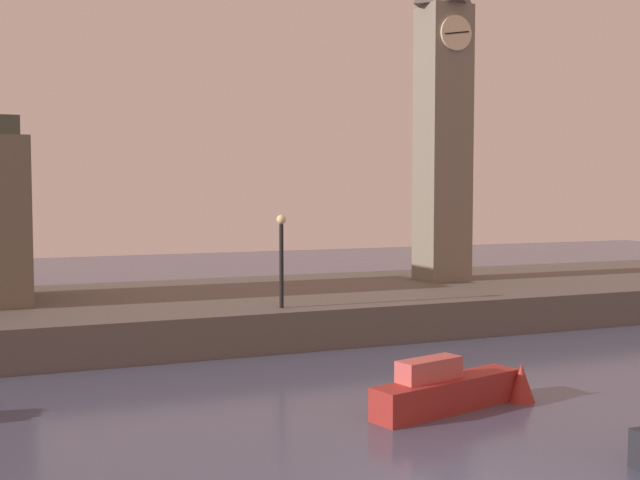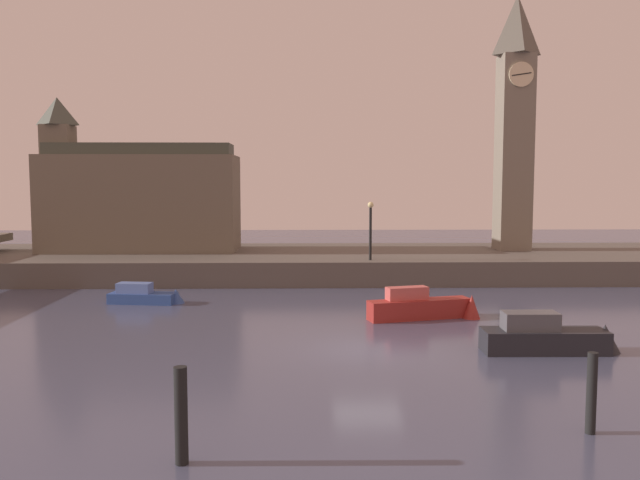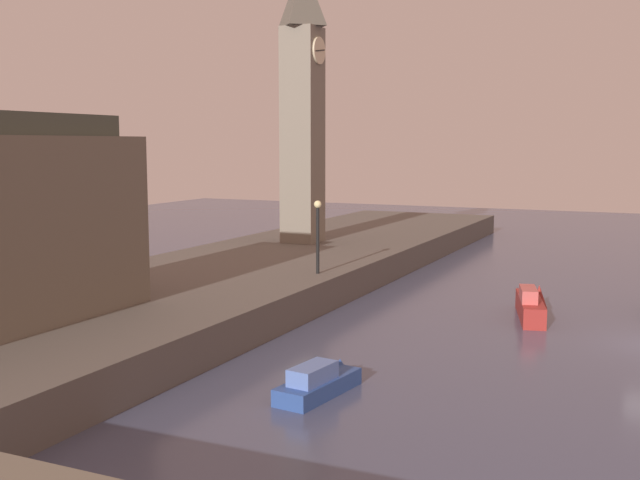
% 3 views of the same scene
% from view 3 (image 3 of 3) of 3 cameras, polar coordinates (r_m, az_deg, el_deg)
% --- Properties ---
extents(far_embankment, '(70.00, 12.00, 1.50)m').
position_cam_3_polar(far_embankment, '(38.03, -7.75, -3.43)').
color(far_embankment, '#5B544C').
rests_on(far_embankment, ground).
extents(clock_tower, '(2.36, 2.41, 17.19)m').
position_cam_3_polar(clock_tower, '(48.46, -1.30, 10.38)').
color(clock_tower, slate).
rests_on(clock_tower, far_embankment).
extents(streetlamp, '(0.36, 0.36, 3.50)m').
position_cam_3_polar(streetlamp, '(36.70, -0.17, 0.93)').
color(streetlamp, black).
rests_on(streetlamp, far_embankment).
extents(boat_tour_blue, '(4.02, 1.59, 1.18)m').
position_cam_3_polar(boat_tour_blue, '(24.43, 0.21, -10.28)').
color(boat_tour_blue, '#2D4C93').
rests_on(boat_tour_blue, ground).
extents(boat_dinghy_red, '(5.32, 2.10, 1.57)m').
position_cam_3_polar(boat_dinghy_red, '(35.82, 15.30, -4.62)').
color(boat_dinghy_red, maroon).
rests_on(boat_dinghy_red, ground).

